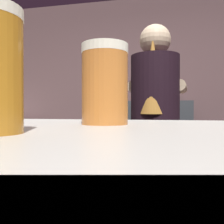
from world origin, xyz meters
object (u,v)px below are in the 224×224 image
bottle_hot_sauce (139,95)px  bottle_olive_oil (175,94)px  bottle_soy (139,95)px  bartender (155,125)px  bottle_vinegar (158,95)px  mini_fridge (6,152)px  mixing_bowl (129,124)px  pint_glass_near (105,85)px  chefs_knife (191,128)px

bottle_hot_sauce → bottle_olive_oil: bearing=-0.6°
bottle_soy → bartender: bearing=-80.1°
bottle_vinegar → bottle_soy: 0.26m
mini_fridge → mixing_bowl: mixing_bowl is taller
mini_fridge → bottle_olive_oil: bearing=6.3°
mixing_bowl → pint_glass_near: size_ratio=1.38×
pint_glass_near → bottle_soy: (-0.24, 2.92, 0.16)m
bartender → bottle_hot_sauce: bearing=16.1°
mini_fridge → chefs_knife: mini_fridge is taller
bartender → chefs_knife: bearing=-28.1°
bottle_olive_oil → chefs_knife: bearing=-86.4°
bartender → mixing_bowl: bearing=33.3°
bottle_soy → bottle_hot_sauce: bearing=95.4°
bottle_vinegar → bottle_hot_sauce: bottle_hot_sauce is taller
chefs_knife → bottle_hot_sauce: 1.44m
bartender → bottle_hot_sauce: 1.73m
pint_glass_near → bottle_vinegar: 2.99m
bottle_soy → bottle_olive_oil: 0.49m
bartender → chefs_knife: (0.28, 0.41, -0.04)m
mini_fridge → mixing_bowl: (1.93, -0.91, 0.49)m
mixing_bowl → bartender: bearing=-63.1°
bottle_vinegar → mini_fridge: bearing=-173.7°
bottle_olive_oil → bottle_hot_sauce: (-0.49, 0.00, -0.00)m
mini_fridge → bartender: bearing=-32.8°
bartender → chefs_knife: bartender is taller
bartender → mini_fridge: bearing=63.7°
mini_fridge → bottle_hot_sauce: bearing=8.0°
bartender → bottle_vinegar: size_ratio=8.31×
bartender → pint_glass_near: bartender is taller
mini_fridge → pint_glass_near: pint_glass_near is taller
pint_glass_near → bottle_hot_sauce: bearing=94.8°
chefs_knife → pint_glass_near: pint_glass_near is taller
chefs_knife → bottle_vinegar: bottle_vinegar is taller
mixing_bowl → bottle_soy: (-0.02, 1.08, 0.33)m
bottle_vinegar → bottle_hot_sauce: 0.26m
pint_glass_near → bottle_hot_sauce: bottle_hot_sauce is taller
pint_glass_near → mixing_bowl: bearing=96.9°
mini_fridge → bottle_olive_oil: size_ratio=3.84×
mixing_bowl → bottle_hot_sauce: bearing=91.5°
bottle_vinegar → bottle_olive_oil: 0.23m
bartender → pint_glass_near: 1.35m
bottle_hot_sauce → bottle_vinegar: bearing=-6.7°
bartender → bottle_olive_oil: 1.71m
bartender → bottle_soy: bearing=16.4°
bottle_vinegar → bottle_soy: size_ratio=0.91×
chefs_knife → bottle_olive_oil: size_ratio=0.97×
mini_fridge → bottle_olive_oil: bottle_olive_oil is taller
mini_fridge → mixing_bowl: bearing=-25.2°
chefs_knife → mixing_bowl: bearing=154.6°
mixing_bowl → bottle_hot_sauce: size_ratio=0.80×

